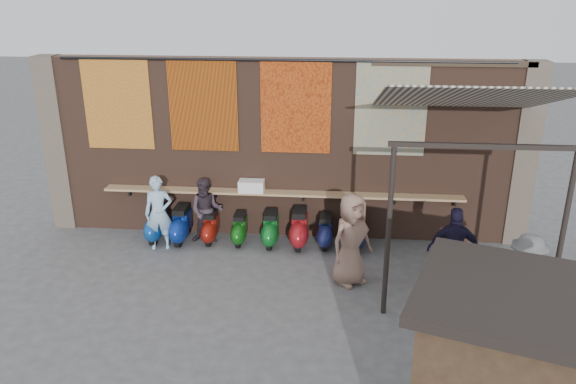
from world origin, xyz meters
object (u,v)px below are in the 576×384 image
at_px(scooter_stool_2, 211,227).
at_px(shopper_tan, 351,240).
at_px(scooter_stool_7, 357,230).
at_px(scooter_stool_5, 299,229).
at_px(scooter_stool_4, 271,229).
at_px(scooter_stool_3, 240,229).
at_px(diner_left, 159,213).
at_px(shopper_navy, 454,250).
at_px(scooter_stool_6, 325,231).
at_px(shopper_grey, 525,281).
at_px(diner_right, 207,211).
at_px(shelf_box, 252,186).
at_px(scooter_stool_0, 156,224).
at_px(scooter_stool_1, 181,225).

bearing_deg(scooter_stool_2, shopper_tan, -27.18).
height_order(scooter_stool_2, scooter_stool_7, scooter_stool_7).
bearing_deg(scooter_stool_5, scooter_stool_4, 179.22).
relative_size(scooter_stool_3, shopper_tan, 0.39).
xyz_separation_m(diner_left, shopper_tan, (4.11, -1.19, 0.09)).
distance_m(scooter_stool_5, diner_left, 3.07).
bearing_deg(shopper_navy, scooter_stool_6, -30.24).
xyz_separation_m(scooter_stool_4, shopper_navy, (3.62, -1.64, 0.45)).
bearing_deg(scooter_stool_4, diner_left, -171.67).
distance_m(scooter_stool_3, scooter_stool_6, 1.89).
bearing_deg(scooter_stool_3, shopper_grey, -27.42).
xyz_separation_m(scooter_stool_2, scooter_stool_7, (3.25, 0.01, 0.06)).
bearing_deg(diner_right, scooter_stool_3, -4.53).
xyz_separation_m(shelf_box, scooter_stool_5, (1.09, -0.34, -0.84)).
relative_size(scooter_stool_0, scooter_stool_4, 1.04).
height_order(scooter_stool_3, diner_left, diner_left).
relative_size(scooter_stool_2, scooter_stool_5, 0.83).
height_order(scooter_stool_7, shopper_tan, shopper_tan).
xyz_separation_m(scooter_stool_2, diner_left, (-1.03, -0.39, 0.47)).
relative_size(scooter_stool_7, shopper_grey, 0.51).
distance_m(scooter_stool_1, scooter_stool_4, 2.01).
bearing_deg(scooter_stool_1, shopper_navy, -16.13).
height_order(scooter_stool_0, diner_right, diner_right).
distance_m(scooter_stool_2, scooter_stool_6, 2.56).
bearing_deg(scooter_stool_2, scooter_stool_4, -1.91).
bearing_deg(scooter_stool_1, scooter_stool_6, 0.97).
height_order(shelf_box, shopper_grey, shopper_grey).
relative_size(scooter_stool_2, scooter_stool_4, 0.92).
bearing_deg(scooter_stool_7, shopper_navy, -44.39).
xyz_separation_m(diner_left, shopper_navy, (6.01, -1.29, 0.01)).
bearing_deg(scooter_stool_6, scooter_stool_4, -177.90).
bearing_deg(shopper_grey, scooter_stool_6, 5.46).
xyz_separation_m(scooter_stool_1, scooter_stool_4, (2.01, 0.01, -0.03)).
height_order(scooter_stool_0, scooter_stool_5, scooter_stool_5).
xyz_separation_m(scooter_stool_0, scooter_stool_1, (0.58, -0.03, 0.01)).
relative_size(shelf_box, scooter_stool_5, 0.64).
bearing_deg(scooter_stool_6, shopper_tan, -71.65).
relative_size(scooter_stool_5, diner_right, 0.59).
height_order(scooter_stool_7, shopper_navy, shopper_navy).
bearing_deg(shopper_grey, scooter_stool_2, 19.78).
bearing_deg(shelf_box, scooter_stool_7, -6.63).
bearing_deg(shopper_navy, scooter_stool_4, -19.79).
bearing_deg(diner_left, shopper_grey, -31.73).
distance_m(scooter_stool_3, scooter_stool_5, 1.33).
bearing_deg(shopper_tan, scooter_stool_7, 44.24).
height_order(scooter_stool_0, scooter_stool_2, scooter_stool_0).
bearing_deg(scooter_stool_7, shelf_box, 173.37).
height_order(scooter_stool_3, diner_right, diner_right).
bearing_deg(scooter_stool_2, diner_right, -166.78).
distance_m(scooter_stool_5, diner_right, 2.09).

